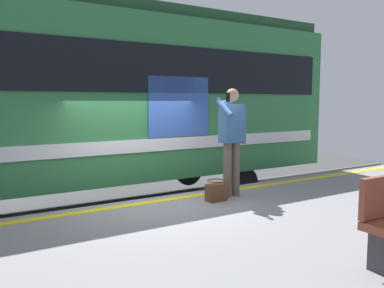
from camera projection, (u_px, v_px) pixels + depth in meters
ground_plane at (154, 247)px, 6.97m from camera, size 25.62×25.62×0.00m
platform at (241, 270)px, 4.96m from camera, size 17.08×4.67×0.87m
safety_line at (162, 200)px, 6.62m from camera, size 16.74×0.16×0.01m
track_rail_near at (119, 220)px, 8.26m from camera, size 22.20×0.08×0.16m
track_rail_far at (96, 205)px, 9.47m from camera, size 22.20×0.08×0.16m
train_carriage at (45, 93)px, 7.95m from camera, size 12.44×2.96×4.22m
passenger at (232, 133)px, 6.84m from camera, size 0.57×0.55×1.83m
handbag at (216, 191)px, 6.60m from camera, size 0.33×0.30×0.34m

